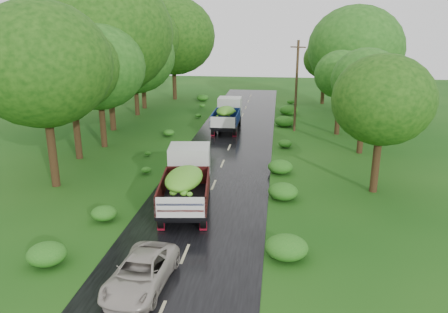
% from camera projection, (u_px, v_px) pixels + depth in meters
% --- Properties ---
extents(ground, '(120.00, 120.00, 0.00)m').
position_uv_depth(ground, '(185.00, 254.00, 18.05)').
color(ground, '#10420E').
rests_on(ground, ground).
extents(road, '(6.50, 80.00, 0.02)m').
position_uv_depth(road, '(205.00, 205.00, 22.78)').
color(road, black).
rests_on(road, ground).
extents(road_lines, '(0.12, 69.60, 0.00)m').
position_uv_depth(road_lines, '(208.00, 198.00, 23.73)').
color(road_lines, '#BFB78C').
rests_on(road_lines, road).
extents(truck_near, '(3.03, 6.62, 2.69)m').
position_uv_depth(truck_near, '(187.00, 178.00, 22.36)').
color(truck_near, black).
rests_on(truck_near, ground).
extents(truck_far, '(2.17, 6.02, 2.53)m').
position_uv_depth(truck_far, '(227.00, 113.00, 38.44)').
color(truck_far, black).
rests_on(truck_far, ground).
extents(car, '(2.15, 4.18, 1.13)m').
position_uv_depth(car, '(141.00, 273.00, 15.66)').
color(car, '#B3AA9F').
rests_on(car, road).
extents(utility_pole, '(1.28, 0.61, 7.72)m').
position_uv_depth(utility_pole, '(296.00, 85.00, 37.05)').
color(utility_pole, '#382616').
rests_on(utility_pole, ground).
extents(trees_left, '(6.36, 33.82, 10.32)m').
position_uv_depth(trees_left, '(124.00, 47.00, 38.49)').
color(trees_left, black).
rests_on(trees_left, ground).
extents(trees_right, '(5.89, 30.67, 8.56)m').
position_uv_depth(trees_right, '(352.00, 64.00, 37.25)').
color(trees_right, black).
rests_on(trees_right, ground).
extents(shrubs, '(11.90, 44.00, 0.70)m').
position_uv_depth(shrubs, '(226.00, 151.00, 31.20)').
color(shrubs, '#1E6718').
rests_on(shrubs, ground).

